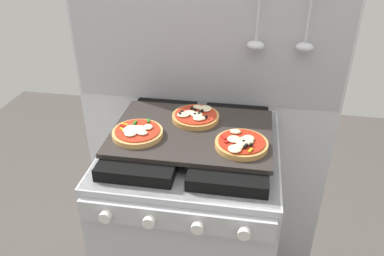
# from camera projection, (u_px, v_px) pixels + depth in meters

# --- Properties ---
(kitchen_backsplash) EXTENTS (1.10, 0.09, 1.55)m
(kitchen_backsplash) POSITION_uv_depth(u_px,v_px,m) (205.00, 118.00, 1.66)
(kitchen_backsplash) COLOR silver
(kitchen_backsplash) RESTS_ON ground_plane
(stove) EXTENTS (0.60, 0.64, 0.90)m
(stove) POSITION_uv_depth(u_px,v_px,m) (192.00, 231.00, 1.54)
(stove) COLOR #B7BABF
(stove) RESTS_ON ground_plane
(baking_tray) EXTENTS (0.54, 0.38, 0.02)m
(baking_tray) POSITION_uv_depth(u_px,v_px,m) (192.00, 133.00, 1.32)
(baking_tray) COLOR #2D2826
(baking_tray) RESTS_ON stove
(pizza_left) EXTENTS (0.17, 0.17, 0.03)m
(pizza_left) POSITION_uv_depth(u_px,v_px,m) (137.00, 132.00, 1.28)
(pizza_left) COLOR tan
(pizza_left) RESTS_ON baking_tray
(pizza_right) EXTENTS (0.17, 0.17, 0.03)m
(pizza_right) POSITION_uv_depth(u_px,v_px,m) (241.00, 143.00, 1.22)
(pizza_right) COLOR tan
(pizza_right) RESTS_ON baking_tray
(pizza_center) EXTENTS (0.17, 0.17, 0.03)m
(pizza_center) POSITION_uv_depth(u_px,v_px,m) (195.00, 116.00, 1.37)
(pizza_center) COLOR #C18947
(pizza_center) RESTS_ON baking_tray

